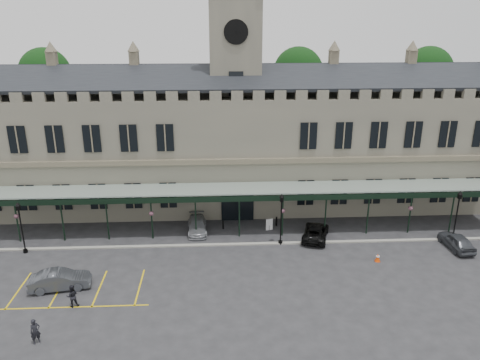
{
  "coord_description": "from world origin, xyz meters",
  "views": [
    {
      "loc": [
        -1.94,
        -32.09,
        19.49
      ],
      "look_at": [
        0.0,
        6.0,
        6.0
      ],
      "focal_mm": 35.0,
      "sensor_mm": 36.0,
      "label": 1
    }
  ],
  "objects_px": {
    "car_van": "(316,232)",
    "person_a": "(35,331)",
    "traffic_cone": "(378,258)",
    "car_taxi": "(197,225)",
    "lamp_post_left": "(21,223)",
    "car_right_a": "(457,241)",
    "person_b": "(72,296)",
    "lamp_post_mid": "(281,215)",
    "car_left_b": "(60,280)",
    "station_building": "(235,145)",
    "sign_board": "(269,225)",
    "clock_tower": "(235,81)",
    "lamp_post_right": "(457,211)"
  },
  "relations": [
    {
      "from": "lamp_post_left",
      "to": "station_building",
      "type": "bearing_deg",
      "value": 30.23
    },
    {
      "from": "lamp_post_left",
      "to": "car_van",
      "type": "height_order",
      "value": "lamp_post_left"
    },
    {
      "from": "car_van",
      "to": "lamp_post_mid",
      "type": "bearing_deg",
      "value": 33.86
    },
    {
      "from": "car_taxi",
      "to": "person_a",
      "type": "xyz_separation_m",
      "value": [
        -9.52,
        -15.59,
        0.23
      ]
    },
    {
      "from": "lamp_post_left",
      "to": "car_taxi",
      "type": "relative_size",
      "value": 1.1
    },
    {
      "from": "traffic_cone",
      "to": "person_a",
      "type": "relative_size",
      "value": 0.42
    },
    {
      "from": "traffic_cone",
      "to": "person_a",
      "type": "distance_m",
      "value": 26.41
    },
    {
      "from": "lamp_post_left",
      "to": "car_right_a",
      "type": "bearing_deg",
      "value": -1.72
    },
    {
      "from": "lamp_post_right",
      "to": "person_a",
      "type": "relative_size",
      "value": 2.82
    },
    {
      "from": "sign_board",
      "to": "car_van",
      "type": "height_order",
      "value": "car_van"
    },
    {
      "from": "lamp_post_mid",
      "to": "person_b",
      "type": "relative_size",
      "value": 2.89
    },
    {
      "from": "car_left_b",
      "to": "car_right_a",
      "type": "bearing_deg",
      "value": -91.68
    },
    {
      "from": "lamp_post_left",
      "to": "car_right_a",
      "type": "relative_size",
      "value": 1.14
    },
    {
      "from": "station_building",
      "to": "car_left_b",
      "type": "height_order",
      "value": "station_building"
    },
    {
      "from": "lamp_post_mid",
      "to": "traffic_cone",
      "type": "relative_size",
      "value": 6.78
    },
    {
      "from": "station_building",
      "to": "lamp_post_left",
      "type": "xyz_separation_m",
      "value": [
        -18.72,
        -10.91,
        -3.67
      ]
    },
    {
      "from": "station_building",
      "to": "sign_board",
      "type": "distance_m",
      "value": 9.98
    },
    {
      "from": "lamp_post_left",
      "to": "lamp_post_mid",
      "type": "height_order",
      "value": "lamp_post_mid"
    },
    {
      "from": "lamp_post_mid",
      "to": "car_right_a",
      "type": "relative_size",
      "value": 1.18
    },
    {
      "from": "sign_board",
      "to": "car_left_b",
      "type": "height_order",
      "value": "car_left_b"
    },
    {
      "from": "car_taxi",
      "to": "car_van",
      "type": "xyz_separation_m",
      "value": [
        10.96,
        -2.0,
        0.01
      ]
    },
    {
      "from": "station_building",
      "to": "car_van",
      "type": "distance_m",
      "value": 13.13
    },
    {
      "from": "clock_tower",
      "to": "lamp_post_mid",
      "type": "xyz_separation_m",
      "value": [
        3.62,
        -10.52,
        -10.23
      ]
    },
    {
      "from": "person_b",
      "to": "sign_board",
      "type": "bearing_deg",
      "value": -157.46
    },
    {
      "from": "traffic_cone",
      "to": "car_taxi",
      "type": "distance_m",
      "value": 16.62
    },
    {
      "from": "traffic_cone",
      "to": "car_left_b",
      "type": "relative_size",
      "value": 0.16
    },
    {
      "from": "sign_board",
      "to": "car_van",
      "type": "distance_m",
      "value": 4.52
    },
    {
      "from": "traffic_cone",
      "to": "car_taxi",
      "type": "relative_size",
      "value": 0.17
    },
    {
      "from": "car_left_b",
      "to": "person_a",
      "type": "xyz_separation_m",
      "value": [
        0.41,
        -6.22,
        0.12
      ]
    },
    {
      "from": "car_taxi",
      "to": "traffic_cone",
      "type": "bearing_deg",
      "value": -26.19
    },
    {
      "from": "lamp_post_left",
      "to": "car_van",
      "type": "bearing_deg",
      "value": 3.23
    },
    {
      "from": "person_a",
      "to": "person_b",
      "type": "height_order",
      "value": "person_a"
    },
    {
      "from": "sign_board",
      "to": "person_b",
      "type": "xyz_separation_m",
      "value": [
        -15.23,
        -11.68,
        0.28
      ]
    },
    {
      "from": "station_building",
      "to": "car_taxi",
      "type": "relative_size",
      "value": 13.95
    },
    {
      "from": "lamp_post_right",
      "to": "person_b",
      "type": "bearing_deg",
      "value": -164.67
    },
    {
      "from": "car_van",
      "to": "person_a",
      "type": "bearing_deg",
      "value": 51.37
    },
    {
      "from": "station_building",
      "to": "person_a",
      "type": "distance_m",
      "value": 27.28
    },
    {
      "from": "car_left_b",
      "to": "person_b",
      "type": "height_order",
      "value": "person_b"
    },
    {
      "from": "car_van",
      "to": "person_b",
      "type": "distance_m",
      "value": 21.61
    },
    {
      "from": "traffic_cone",
      "to": "lamp_post_mid",
      "type": "bearing_deg",
      "value": 155.3
    },
    {
      "from": "lamp_post_left",
      "to": "person_b",
      "type": "bearing_deg",
      "value": -52.19
    },
    {
      "from": "car_taxi",
      "to": "person_a",
      "type": "distance_m",
      "value": 18.26
    },
    {
      "from": "lamp_post_mid",
      "to": "car_taxi",
      "type": "distance_m",
      "value": 8.44
    },
    {
      "from": "station_building",
      "to": "person_b",
      "type": "relative_size",
      "value": 35.7
    },
    {
      "from": "station_building",
      "to": "sign_board",
      "type": "xyz_separation_m",
      "value": [
        2.93,
        -7.49,
        -5.91
      ]
    },
    {
      "from": "traffic_cone",
      "to": "person_b",
      "type": "relative_size",
      "value": 0.43
    },
    {
      "from": "car_taxi",
      "to": "clock_tower",
      "type": "bearing_deg",
      "value": 59.23
    },
    {
      "from": "lamp_post_mid",
      "to": "car_right_a",
      "type": "bearing_deg",
      "value": -5.96
    },
    {
      "from": "car_taxi",
      "to": "lamp_post_right",
      "type": "bearing_deg",
      "value": -10.37
    },
    {
      "from": "lamp_post_left",
      "to": "person_b",
      "type": "distance_m",
      "value": 10.65
    }
  ]
}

